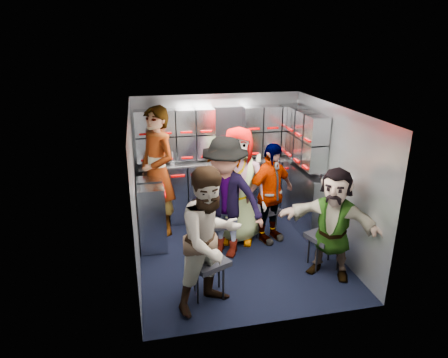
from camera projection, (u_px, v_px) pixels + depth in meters
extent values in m
plane|color=black|center=(238.00, 254.00, 5.81)|extent=(3.00, 3.00, 0.00)
cube|color=#949AA2|center=(218.00, 156.00, 6.83)|extent=(2.80, 0.04, 2.10)
cube|color=#949AA2|center=(135.00, 195.00, 5.17)|extent=(0.04, 3.00, 2.10)
cube|color=#949AA2|center=(334.00, 179.00, 5.72)|extent=(0.04, 3.00, 2.10)
cube|color=silver|center=(240.00, 110.00, 5.09)|extent=(2.80, 3.00, 0.02)
cube|color=#A4ABB5|center=(220.00, 190.00, 6.82)|extent=(2.68, 0.38, 0.99)
cube|color=#A4ABB5|center=(152.00, 214.00, 5.92)|extent=(0.38, 0.76, 0.99)
cube|color=#B7BABF|center=(220.00, 161.00, 6.64)|extent=(2.68, 0.42, 0.03)
cube|color=#A4ABB5|center=(219.00, 133.00, 6.54)|extent=(2.68, 0.28, 0.82)
cube|color=#A4ABB5|center=(307.00, 138.00, 6.19)|extent=(0.28, 1.00, 0.82)
cube|color=#A4ABB5|center=(305.00, 200.00, 6.43)|extent=(0.28, 1.20, 1.00)
cube|color=#B70000|center=(223.00, 173.00, 6.51)|extent=(2.60, 0.02, 0.03)
cube|color=black|center=(208.00, 262.00, 4.74)|extent=(0.55, 0.54, 0.07)
cylinder|color=black|center=(198.00, 287.00, 4.67)|extent=(0.03, 0.03, 0.44)
cylinder|color=black|center=(223.00, 284.00, 4.73)|extent=(0.03, 0.03, 0.44)
cylinder|color=black|center=(194.00, 275.00, 4.92)|extent=(0.03, 0.03, 0.44)
cylinder|color=black|center=(219.00, 272.00, 4.98)|extent=(0.03, 0.03, 0.44)
cube|color=black|center=(223.00, 223.00, 5.85)|extent=(0.40, 0.39, 0.06)
cylinder|color=black|center=(215.00, 241.00, 5.79)|extent=(0.02, 0.02, 0.38)
cylinder|color=black|center=(233.00, 239.00, 5.84)|extent=(0.02, 0.02, 0.38)
cylinder|color=black|center=(212.00, 233.00, 6.00)|extent=(0.02, 0.02, 0.38)
cylinder|color=black|center=(230.00, 232.00, 6.05)|extent=(0.02, 0.02, 0.38)
cube|color=black|center=(235.00, 208.00, 6.23)|extent=(0.44, 0.42, 0.06)
cylinder|color=black|center=(227.00, 226.00, 6.17)|extent=(0.03, 0.03, 0.43)
cylinder|color=black|center=(246.00, 224.00, 6.23)|extent=(0.03, 0.03, 0.43)
cylinder|color=black|center=(224.00, 219.00, 6.40)|extent=(0.03, 0.03, 0.43)
cylinder|color=black|center=(242.00, 217.00, 6.46)|extent=(0.03, 0.03, 0.43)
cube|color=black|center=(266.00, 210.00, 6.23)|extent=(0.47, 0.45, 0.06)
cylinder|color=black|center=(259.00, 227.00, 6.17)|extent=(0.02, 0.02, 0.41)
cylinder|color=black|center=(276.00, 225.00, 6.23)|extent=(0.02, 0.02, 0.41)
cylinder|color=black|center=(254.00, 220.00, 6.40)|extent=(0.02, 0.02, 0.41)
cylinder|color=black|center=(271.00, 219.00, 6.45)|extent=(0.02, 0.02, 0.41)
cube|color=black|center=(325.00, 237.00, 5.34)|extent=(0.52, 0.51, 0.07)
cylinder|color=black|center=(317.00, 259.00, 5.28)|extent=(0.03, 0.03, 0.44)
cylinder|color=black|center=(338.00, 256.00, 5.34)|extent=(0.03, 0.03, 0.44)
cylinder|color=black|center=(309.00, 249.00, 5.52)|extent=(0.03, 0.03, 0.44)
cylinder|color=black|center=(329.00, 246.00, 5.58)|extent=(0.03, 0.03, 0.44)
imported|color=black|center=(158.00, 172.00, 6.12)|extent=(0.79, 0.89, 2.03)
imported|color=black|center=(211.00, 240.00, 4.44)|extent=(1.04, 0.96, 1.71)
imported|color=black|center=(225.00, 198.00, 5.52)|extent=(1.30, 1.16, 1.75)
imported|color=black|center=(238.00, 186.00, 5.92)|extent=(1.00, 0.81, 1.78)
imported|color=black|center=(270.00, 194.00, 5.95)|extent=(0.98, 0.73, 1.55)
imported|color=black|center=(333.00, 224.00, 5.08)|extent=(1.35, 1.20, 1.48)
cylinder|color=white|center=(172.00, 158.00, 6.40)|extent=(0.06, 0.06, 0.23)
cylinder|color=white|center=(223.00, 154.00, 6.56)|extent=(0.06, 0.06, 0.25)
cylinder|color=white|center=(247.00, 153.00, 6.64)|extent=(0.06, 0.06, 0.24)
cylinder|color=beige|center=(151.00, 163.00, 6.34)|extent=(0.08, 0.08, 0.10)
cylinder|color=beige|center=(259.00, 156.00, 6.70)|extent=(0.08, 0.08, 0.10)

